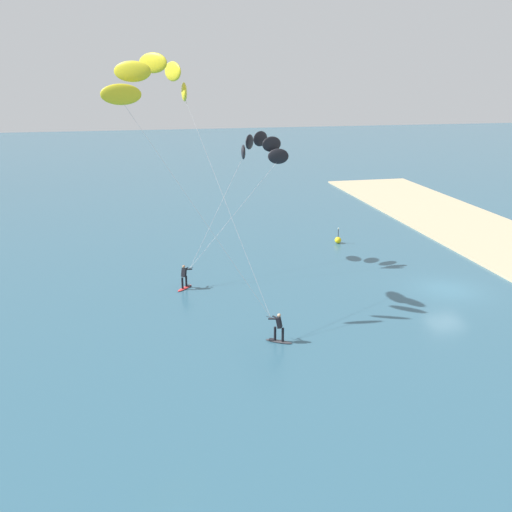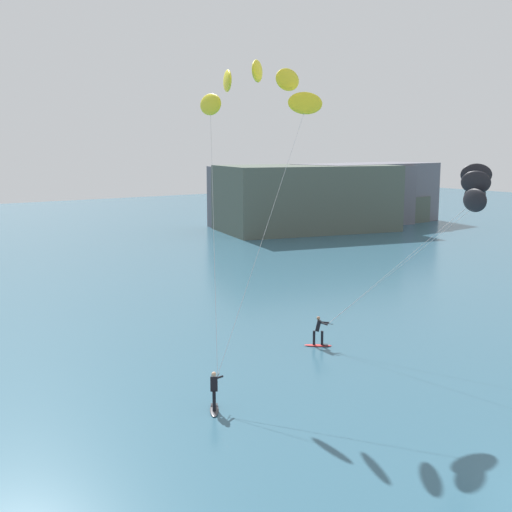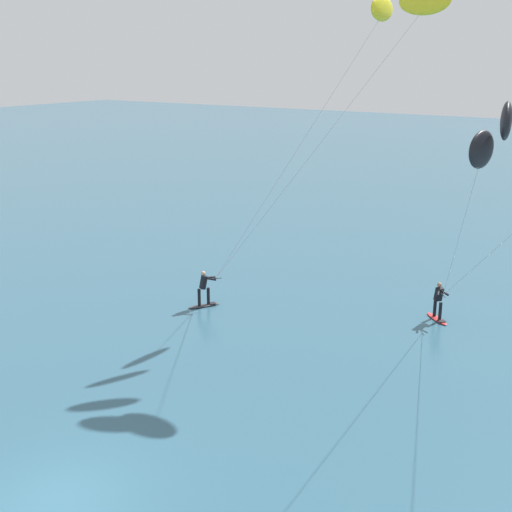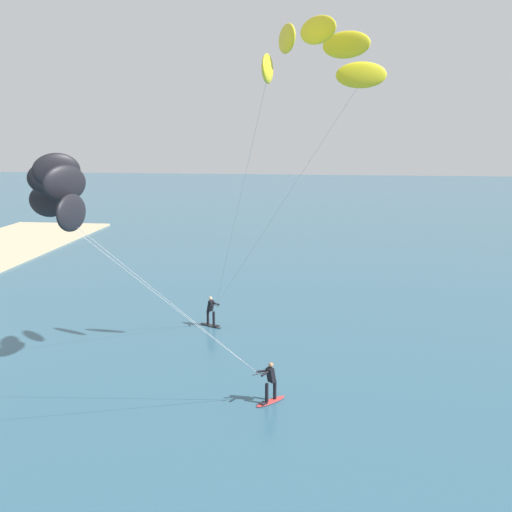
# 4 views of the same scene
# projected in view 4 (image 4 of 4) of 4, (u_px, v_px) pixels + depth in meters

# --- Properties ---
(kitesurfer_nearshore) EXTENTS (9.62, 9.40, 15.12)m
(kitesurfer_nearshore) POSITION_uv_depth(u_px,v_px,m) (312.00, 64.00, 25.26)
(kitesurfer_nearshore) COLOR #333338
(kitesurfer_nearshore) RESTS_ON ground
(kitesurfer_mid_water) EXTENTS (7.38, 8.67, 10.00)m
(kitesurfer_mid_water) POSITION_uv_depth(u_px,v_px,m) (71.00, 201.00, 19.72)
(kitesurfer_mid_water) COLOR red
(kitesurfer_mid_water) RESTS_ON ground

